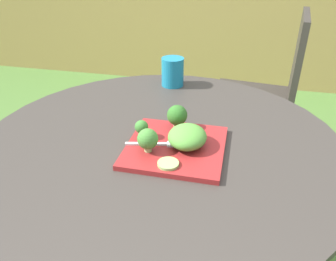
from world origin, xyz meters
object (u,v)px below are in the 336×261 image
(drinking_glass, at_px, (173,73))
(patio_chair, at_px, (270,86))
(fork, at_px, (160,144))
(salad_plate, at_px, (176,147))

(drinking_glass, bearing_deg, patio_chair, 53.45)
(fork, bearing_deg, drinking_glass, 98.32)
(patio_chair, height_order, fork, patio_chair)
(salad_plate, bearing_deg, drinking_glass, 103.39)
(patio_chair, distance_m, fork, 1.09)
(patio_chair, xyz_separation_m, drinking_glass, (-0.41, -0.56, 0.23))
(patio_chair, distance_m, drinking_glass, 0.73)
(patio_chair, xyz_separation_m, salad_plate, (-0.31, -1.00, 0.19))
(patio_chair, distance_m, salad_plate, 1.06)
(salad_plate, relative_size, fork, 1.65)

